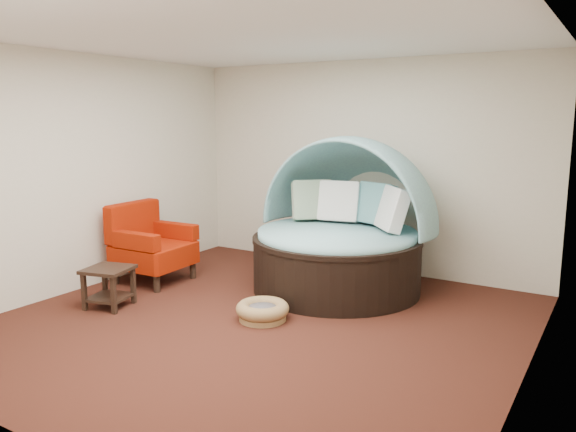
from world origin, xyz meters
The scene contains 10 objects.
floor centered at (0.00, 0.00, 0.00)m, with size 5.00×5.00×0.00m, color #411C12.
wall_back centered at (0.00, 2.50, 1.40)m, with size 5.00×5.00×0.00m, color beige.
wall_front centered at (0.00, -2.50, 1.40)m, with size 5.00×5.00×0.00m, color beige.
wall_left centered at (-2.50, 0.00, 1.40)m, with size 5.00×5.00×0.00m, color beige.
wall_right centered at (2.50, 0.00, 1.40)m, with size 5.00×5.00×0.00m, color beige.
ceiling centered at (0.00, 0.00, 2.80)m, with size 5.00×5.00×0.00m, color white.
canopy_daybed centered at (0.18, 1.52, 0.85)m, with size 2.24×2.12×1.84m.
pet_basket centered at (-0.01, 0.09, 0.10)m, with size 0.60×0.60×0.19m.
red_armchair centered at (-2.02, 0.53, 0.46)m, with size 0.88×0.88×0.99m.
side_table centered at (-1.67, -0.44, 0.29)m, with size 0.56×0.56×0.44m.
Camera 1 is at (3.08, -4.46, 2.05)m, focal length 35.00 mm.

